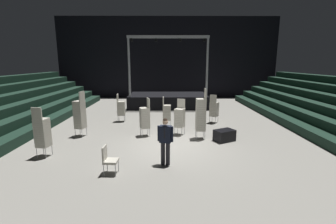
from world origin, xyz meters
TOP-DOWN VIEW (x-y plane):
  - ground_plane at (0.00, 0.00)m, footprint 22.00×30.00m
  - arena_end_wall at (0.00, 15.00)m, footprint 22.00×0.30m
  - stage_riser at (0.00, 9.65)m, footprint 6.26×3.57m
  - man_with_tie at (-0.19, -1.84)m, footprint 0.57×0.32m
  - chair_stack_front_left at (-4.36, 1.60)m, footprint 0.54×0.54m
  - chair_stack_front_right at (-2.91, 4.56)m, footprint 0.46×0.46m
  - chair_stack_mid_left at (-1.20, 1.60)m, footprint 0.55×0.55m
  - chair_stack_mid_right at (-0.13, 3.25)m, footprint 0.45×0.45m
  - chair_stack_mid_centre at (-4.87, -1.02)m, footprint 0.51×0.51m
  - chair_stack_rear_left at (0.52, 1.80)m, footprint 0.58×0.58m
  - chair_stack_rear_right at (1.47, 1.15)m, footprint 0.45×0.45m
  - chair_stack_rear_centre at (2.71, 4.20)m, footprint 0.61×0.61m
  - equipment_road_case at (2.54, 0.79)m, footprint 1.08×0.95m
  - loose_chair_near_man at (-2.03, -2.52)m, footprint 0.46×0.46m

SIDE VIEW (x-z plane):
  - ground_plane at x=0.00m, z-range -0.10..0.00m
  - equipment_road_case at x=2.54m, z-range 0.00..0.53m
  - loose_chair_near_man at x=-2.03m, z-range 0.06..1.01m
  - stage_riser at x=0.00m, z-range -2.15..3.32m
  - chair_stack_front_right at x=-2.91m, z-range 0.00..1.71m
  - chair_stack_mid_right at x=-0.13m, z-range 0.00..1.71m
  - chair_stack_rear_centre at x=2.71m, z-range 0.00..1.71m
  - chair_stack_rear_left at x=0.52m, z-range 0.00..1.80m
  - chair_stack_mid_left at x=-1.20m, z-range 0.00..1.88m
  - man_with_tie at x=-0.19m, z-range 0.11..1.82m
  - chair_stack_mid_centre at x=-4.87m, z-range 0.00..1.97m
  - chair_stack_front_left at x=-4.36m, z-range 0.00..2.22m
  - chair_stack_rear_right at x=1.47m, z-range 0.00..2.39m
  - arena_end_wall at x=0.00m, z-range 0.00..8.00m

